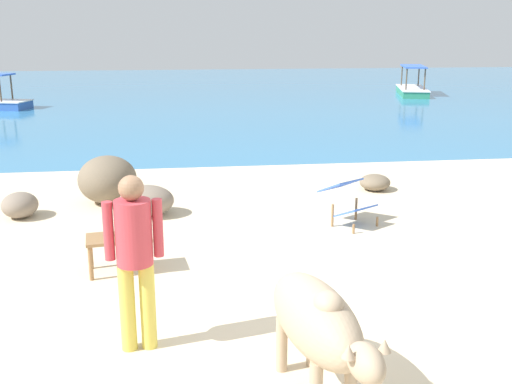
{
  "coord_description": "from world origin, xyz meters",
  "views": [
    {
      "loc": [
        -1.15,
        -5.41,
        2.85
      ],
      "look_at": [
        -0.04,
        3.0,
        0.55
      ],
      "focal_mm": 42.08,
      "sensor_mm": 36.0,
      "label": 1
    }
  ],
  "objects_px": {
    "low_bench_table": "(119,242)",
    "bottle": "(108,227)",
    "cow": "(318,322)",
    "deck_chair_far": "(348,199)",
    "person_standing": "(135,250)",
    "boat_green": "(412,89)"
  },
  "relations": [
    {
      "from": "low_bench_table",
      "to": "bottle",
      "type": "relative_size",
      "value": 2.74
    },
    {
      "from": "bottle",
      "to": "deck_chair_far",
      "type": "bearing_deg",
      "value": 23.0
    },
    {
      "from": "person_standing",
      "to": "boat_green",
      "type": "xyz_separation_m",
      "value": [
        10.98,
        21.19,
        -0.7
      ]
    },
    {
      "from": "deck_chair_far",
      "to": "cow",
      "type": "bearing_deg",
      "value": -51.07
    },
    {
      "from": "person_standing",
      "to": "boat_green",
      "type": "height_order",
      "value": "person_standing"
    },
    {
      "from": "deck_chair_far",
      "to": "person_standing",
      "type": "relative_size",
      "value": 0.57
    },
    {
      "from": "deck_chair_far",
      "to": "person_standing",
      "type": "height_order",
      "value": "person_standing"
    },
    {
      "from": "low_bench_table",
      "to": "boat_green",
      "type": "xyz_separation_m",
      "value": [
        11.3,
        19.33,
        -0.12
      ]
    },
    {
      "from": "cow",
      "to": "bottle",
      "type": "xyz_separation_m",
      "value": [
        -1.87,
        2.8,
        -0.07
      ]
    },
    {
      "from": "cow",
      "to": "deck_chair_far",
      "type": "bearing_deg",
      "value": 151.47
    },
    {
      "from": "low_bench_table",
      "to": "bottle",
      "type": "distance_m",
      "value": 0.23
    },
    {
      "from": "bottle",
      "to": "boat_green",
      "type": "distance_m",
      "value": 22.44
    },
    {
      "from": "deck_chair_far",
      "to": "bottle",
      "type": "bearing_deg",
      "value": -99.1
    },
    {
      "from": "cow",
      "to": "low_bench_table",
      "type": "bearing_deg",
      "value": -157.36
    },
    {
      "from": "bottle",
      "to": "person_standing",
      "type": "xyz_separation_m",
      "value": [
        0.44,
        -1.87,
        0.38
      ]
    },
    {
      "from": "bottle",
      "to": "low_bench_table",
      "type": "bearing_deg",
      "value": -9.08
    },
    {
      "from": "low_bench_table",
      "to": "person_standing",
      "type": "bearing_deg",
      "value": -87.56
    },
    {
      "from": "bottle",
      "to": "deck_chair_far",
      "type": "distance_m",
      "value": 3.6
    },
    {
      "from": "low_bench_table",
      "to": "deck_chair_far",
      "type": "relative_size",
      "value": 0.87
    },
    {
      "from": "low_bench_table",
      "to": "bottle",
      "type": "height_order",
      "value": "bottle"
    },
    {
      "from": "low_bench_table",
      "to": "bottle",
      "type": "xyz_separation_m",
      "value": [
        -0.12,
        0.02,
        0.19
      ]
    },
    {
      "from": "cow",
      "to": "person_standing",
      "type": "relative_size",
      "value": 1.07
    }
  ]
}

